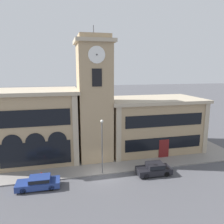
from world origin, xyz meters
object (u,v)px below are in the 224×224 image
parked_car_mid (154,169)px  fire_hydrant (42,176)px  street_lamp (102,139)px  parked_car_near (39,182)px

parked_car_mid → fire_hydrant: bearing=-5.7°
street_lamp → fire_hydrant: size_ratio=7.62×
parked_car_near → fire_hydrant: (0.18, 1.63, -0.12)m
parked_car_mid → parked_car_near: bearing=1.4°
parked_car_mid → fire_hydrant: 13.21m
street_lamp → parked_car_near: bearing=-167.7°
parked_car_near → fire_hydrant: parked_car_near is taller
parked_car_near → parked_car_mid: (13.28, 0.00, 0.07)m
parked_car_mid → street_lamp: street_lamp is taller
street_lamp → fire_hydrant: (-7.04, 0.06, -3.85)m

